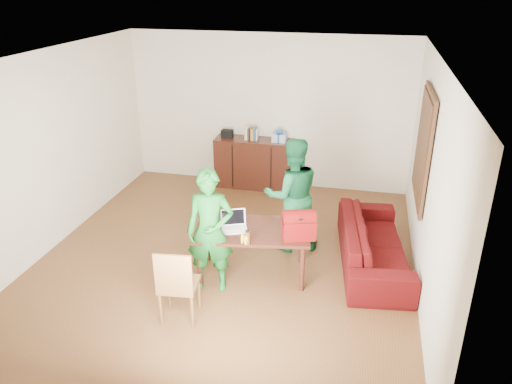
% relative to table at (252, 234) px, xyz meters
% --- Properties ---
extents(room, '(5.20, 5.70, 2.90)m').
position_rel_table_xyz_m(room, '(-0.43, 0.47, 0.72)').
color(room, '#4A2D12').
rests_on(room, ground).
extents(table, '(1.53, 1.02, 0.67)m').
position_rel_table_xyz_m(table, '(0.00, 0.00, 0.00)').
color(table, black).
rests_on(table, ground).
extents(chair, '(0.46, 0.44, 0.91)m').
position_rel_table_xyz_m(chair, '(-0.60, -1.04, -0.32)').
color(chair, brown).
rests_on(chair, ground).
extents(person_near, '(0.62, 0.46, 1.56)m').
position_rel_table_xyz_m(person_near, '(-0.43, -0.39, 0.20)').
color(person_near, '#16651E').
rests_on(person_near, ground).
extents(person_far, '(0.96, 0.87, 1.62)m').
position_rel_table_xyz_m(person_far, '(0.37, 0.82, 0.23)').
color(person_far, '#145B30').
rests_on(person_far, ground).
extents(laptop, '(0.37, 0.32, 0.22)m').
position_rel_table_xyz_m(laptop, '(-0.21, -0.08, 0.12)').
color(laptop, white).
rests_on(laptop, table).
extents(bananas, '(0.16, 0.13, 0.05)m').
position_rel_table_xyz_m(bananas, '(0.01, -0.39, 0.11)').
color(bananas, yellow).
rests_on(bananas, table).
extents(bottle, '(0.06, 0.06, 0.19)m').
position_rel_table_xyz_m(bottle, '(0.03, -0.38, 0.17)').
color(bottle, '#5C3115').
rests_on(bottle, table).
extents(red_bag, '(0.44, 0.33, 0.29)m').
position_rel_table_xyz_m(red_bag, '(0.60, -0.09, 0.22)').
color(red_bag, maroon).
rests_on(red_bag, table).
extents(sofa, '(1.08, 2.17, 0.61)m').
position_rel_table_xyz_m(sofa, '(1.51, 0.62, -0.28)').
color(sofa, '#3E0B08').
rests_on(sofa, ground).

